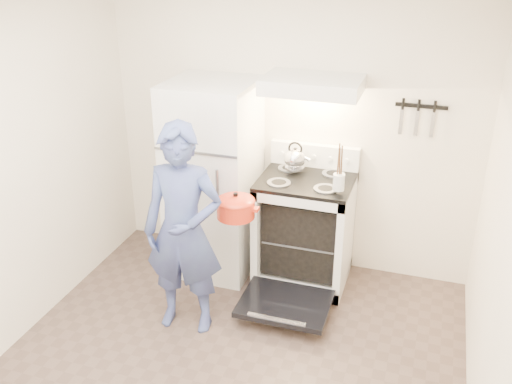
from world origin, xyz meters
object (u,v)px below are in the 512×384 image
tea_kettle (295,157)px  person (183,231)px  stove_body (304,231)px  dutch_oven (236,209)px  refrigerator (214,179)px

tea_kettle → person: (-0.57, -1.00, -0.27)m
stove_body → person: bearing=-127.9°
tea_kettle → person: 1.18m
stove_body → tea_kettle: 0.64m
stove_body → tea_kettle: size_ratio=3.44×
stove_body → dutch_oven: 0.84m
stove_body → refrigerator: bearing=-178.2°
tea_kettle → refrigerator: bearing=-169.5°
person → refrigerator: bearing=91.0°
stove_body → person: 1.19m
refrigerator → person: size_ratio=1.05×
stove_body → person: person is taller
refrigerator → dutch_oven: size_ratio=4.77×
tea_kettle → person: person is taller
tea_kettle → dutch_oven: bearing=-111.1°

